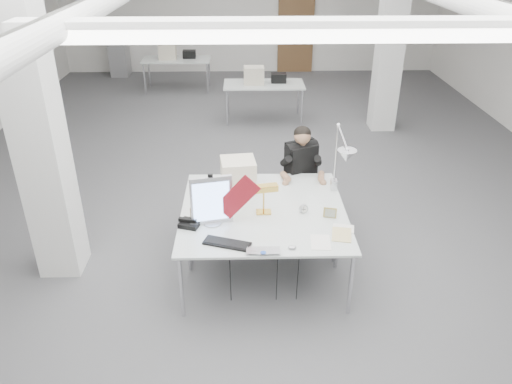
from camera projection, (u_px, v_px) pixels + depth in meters
room_shell at (261, 74)px, 6.98m from camera, size 10.04×14.04×3.24m
desk_main at (265, 232)px, 5.10m from camera, size 1.80×0.90×0.02m
desk_second at (262, 191)px, 5.89m from camera, size 1.80×0.90×0.02m
bg_desk_a at (264, 84)px, 9.97m from camera, size 1.60×0.80×0.02m
bg_desk_b at (177, 60)px, 11.87m from camera, size 1.60×0.80×0.02m
filing_cabinet at (119, 53)px, 13.18m from camera, size 0.45×0.55×1.20m
office_chair at (300, 186)px, 6.55m from camera, size 0.65×0.65×1.00m
seated_person at (301, 160)px, 6.32m from camera, size 0.74×0.80×0.97m
monitor at (211, 201)px, 5.11m from camera, size 0.43×0.13×0.54m
pennant at (237, 197)px, 5.06m from camera, size 0.48×0.14×0.53m
keyboard at (227, 243)px, 4.88m from camera, size 0.49×0.30×0.02m
laptop at (263, 254)px, 4.71m from camera, size 0.33×0.21×0.03m
mouse at (292, 247)px, 4.81m from camera, size 0.09×0.06×0.03m
bankers_lamp at (264, 198)px, 5.34m from camera, size 0.33×0.18×0.35m
desk_phone at (190, 224)px, 5.18m from camera, size 0.25×0.23×0.05m
picture_frame_left at (198, 213)px, 5.30m from camera, size 0.16×0.07×0.12m
picture_frame_right at (330, 213)px, 5.32m from camera, size 0.15×0.07×0.11m
desk_clock at (304, 209)px, 5.41m from camera, size 0.10×0.05×0.10m
paper_stack_a at (321, 242)px, 4.91m from camera, size 0.21×0.29×0.01m
paper_stack_b at (342, 235)px, 5.03m from camera, size 0.24×0.30×0.01m
paper_stack_c at (343, 228)px, 5.14m from camera, size 0.25×0.20×0.01m
beige_monitor at (238, 174)px, 5.85m from camera, size 0.43×0.41×0.37m
architect_lamp at (340, 164)px, 5.49m from camera, size 0.26×0.69×0.87m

